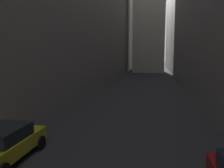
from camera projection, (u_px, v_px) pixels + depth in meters
name	position (u px, v px, depth m)	size (l,w,h in m)	color
ground_plane	(144.00, 82.00, 38.39)	(264.00, 264.00, 0.00)	#232326
building_block_left	(70.00, 10.00, 41.16)	(15.01, 108.00, 23.97)	slate
building_block_right	(219.00, 4.00, 36.92)	(11.28, 108.00, 24.30)	slate
parked_car_left_third	(5.00, 143.00, 9.89)	(1.90, 4.19, 1.47)	#A59919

